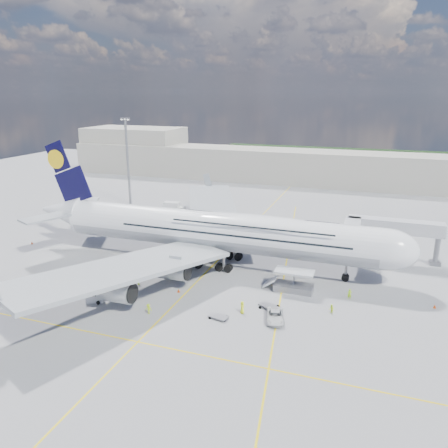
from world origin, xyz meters
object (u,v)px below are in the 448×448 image
(cone_wing_right_inner, at_px, (179,291))
(dolly_nose_far, at_px, (269,306))
(dolly_row_c, at_px, (99,273))
(dolly_back, at_px, (80,276))
(dolly_nose_near, at_px, (218,317))
(cone_wing_left_inner, at_px, (218,234))
(dolly_row_b, at_px, (92,268))
(crew_van, at_px, (242,307))
(crew_tug, at_px, (149,309))
(cargo_loader, at_px, (293,284))
(dolly_row_a, at_px, (116,276))
(jet_bridge, at_px, (378,230))
(catering_truck_inner, at_px, (189,230))
(crew_wing, at_px, (138,280))
(cone_tail, at_px, (32,243))
(crew_nose, at_px, (350,294))
(catering_truck_outer, at_px, (174,209))
(service_van, at_px, (275,316))
(cone_nose, at_px, (435,306))
(light_mast, at_px, (128,161))
(airliner, at_px, (216,230))
(baggage_tug, at_px, (95,298))
(cone_wing_left_outer, at_px, (206,214))
(crew_loader, at_px, (331,309))
(cone_wing_right_outer, at_px, (81,291))

(cone_wing_right_inner, bearing_deg, dolly_nose_far, -1.84)
(dolly_row_c, height_order, dolly_back, dolly_back)
(dolly_nose_near, relative_size, cone_wing_left_inner, 5.44)
(dolly_row_b, bearing_deg, crew_van, -5.23)
(dolly_nose_far, relative_size, crew_tug, 2.14)
(cargo_loader, relative_size, dolly_row_c, 3.05)
(dolly_row_a, bearing_deg, cone_wing_left_inner, 94.51)
(jet_bridge, relative_size, dolly_row_c, 6.72)
(catering_truck_inner, bearing_deg, crew_wing, -93.95)
(catering_truck_inner, distance_m, crew_van, 37.96)
(dolly_nose_near, xyz_separation_m, cone_tail, (-50.62, 17.61, -0.02))
(crew_nose, xyz_separation_m, cone_wing_left_inner, (-31.61, 24.03, -0.62))
(cone_wing_right_inner, bearing_deg, catering_truck_outer, 116.43)
(dolly_nose_near, height_order, service_van, service_van)
(dolly_back, distance_m, dolly_nose_far, 34.48)
(cone_nose, height_order, cone_wing_left_inner, cone_nose)
(dolly_row_c, distance_m, service_van, 34.23)
(light_mast, height_order, crew_nose, light_mast)
(airliner, bearing_deg, dolly_row_a, -134.91)
(dolly_row_c, distance_m, cone_nose, 57.19)
(cargo_loader, distance_m, dolly_row_a, 31.22)
(baggage_tug, height_order, cone_wing_left_inner, baggage_tug)
(dolly_row_c, height_order, catering_truck_inner, catering_truck_inner)
(jet_bridge, xyz_separation_m, cargo_loader, (-12.99, -18.04, -5.60))
(service_van, bearing_deg, catering_truck_outer, 116.34)
(dolly_row_b, relative_size, cone_wing_left_outer, 5.31)
(cargo_loader, xyz_separation_m, dolly_row_b, (-37.67, -3.73, -0.95))
(crew_loader, relative_size, crew_wing, 1.02)
(cone_wing_left_outer, bearing_deg, airliner, -65.29)
(dolly_row_c, distance_m, cone_wing_left_outer, 45.74)
(cargo_loader, bearing_deg, crew_van, -118.76)
(dolly_row_c, height_order, crew_loader, dolly_row_c)
(cargo_loader, height_order, cone_wing_left_inner, cargo_loader)
(dolly_row_a, xyz_separation_m, cone_tail, (-28.83, 11.14, -0.73))
(dolly_row_a, xyz_separation_m, crew_tug, (11.26, -8.62, -0.19))
(baggage_tug, relative_size, catering_truck_inner, 0.45)
(dolly_nose_near, bearing_deg, dolly_row_c, 176.29)
(dolly_row_a, bearing_deg, dolly_row_b, 176.21)
(light_mast, distance_m, catering_truck_outer, 21.07)
(dolly_row_a, xyz_separation_m, dolly_row_c, (-3.97, 0.48, -0.16))
(dolly_row_b, relative_size, cone_wing_right_outer, 5.61)
(crew_van, height_order, cone_wing_left_outer, crew_van)
(baggage_tug, xyz_separation_m, catering_truck_outer, (-10.71, 51.81, 0.89))
(catering_truck_inner, height_order, cone_wing_left_outer, catering_truck_inner)
(dolly_nose_near, bearing_deg, dolly_row_b, 173.10)
(crew_wing, bearing_deg, crew_van, -105.15)
(dolly_nose_far, distance_m, crew_van, 4.61)
(light_mast, bearing_deg, cone_wing_right_outer, -67.03)
(jet_bridge, bearing_deg, cone_wing_left_inner, 170.69)
(dolly_row_c, bearing_deg, cone_nose, -4.04)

